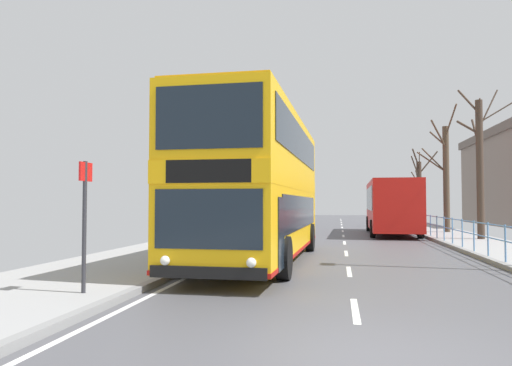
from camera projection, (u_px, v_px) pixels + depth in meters
name	position (u px, v px, depth m)	size (l,w,h in m)	color
ground	(302.00, 352.00, 5.88)	(15.80, 140.00, 0.20)	#4D4D53
double_decker_bus_main	(260.00, 186.00, 15.27)	(2.97, 11.48, 4.50)	#F4B20F
background_bus_far_lane	(391.00, 206.00, 28.88)	(2.89, 10.40, 3.09)	red
pedestrian_railing_far_kerb	(448.00, 225.00, 21.29)	(0.05, 34.59, 1.08)	#598CC6
bus_stop_sign_near	(85.00, 211.00, 9.24)	(0.08, 0.44, 2.49)	#2D2D33
bare_tree_far_00	(419.00, 189.00, 38.69)	(2.57, 3.07, 5.94)	#423328
bare_tree_far_01	(446.00, 175.00, 28.80)	(1.93, 2.28, 7.26)	#4C3D2D
bare_tree_far_02	(480.00, 164.00, 23.24)	(2.53, 2.22, 7.33)	#423328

